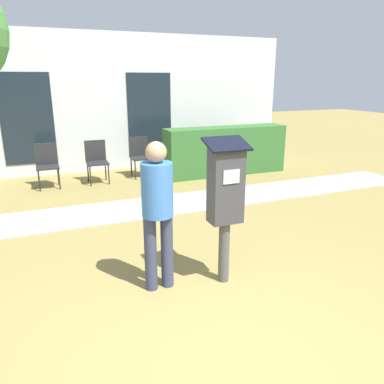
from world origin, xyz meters
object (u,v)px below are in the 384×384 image
(outdoor_chair_middle, at_px, (97,158))
(outdoor_chair_right, at_px, (140,153))
(parking_meter, at_px, (226,193))
(outdoor_chair_left, at_px, (47,162))
(person_standing, at_px, (158,205))

(outdoor_chair_middle, distance_m, outdoor_chair_right, 1.01)
(parking_meter, bearing_deg, outdoor_chair_middle, 97.58)
(parking_meter, bearing_deg, outdoor_chair_right, 85.79)
(parking_meter, distance_m, outdoor_chair_left, 5.05)
(parking_meter, height_order, outdoor_chair_right, parking_meter)
(outdoor_chair_left, bearing_deg, person_standing, -89.76)
(parking_meter, xyz_separation_m, outdoor_chair_middle, (-0.63, 4.76, -0.49))
(person_standing, relative_size, outdoor_chair_middle, 1.76)
(outdoor_chair_middle, height_order, outdoor_chair_right, same)
(parking_meter, distance_m, outdoor_chair_middle, 4.83)
(parking_meter, distance_m, person_standing, 0.72)
(outdoor_chair_right, bearing_deg, outdoor_chair_left, 177.60)
(parking_meter, xyz_separation_m, outdoor_chair_right, (0.36, 4.93, -0.49))
(outdoor_chair_right, bearing_deg, person_standing, -109.90)
(person_standing, height_order, outdoor_chair_right, person_standing)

